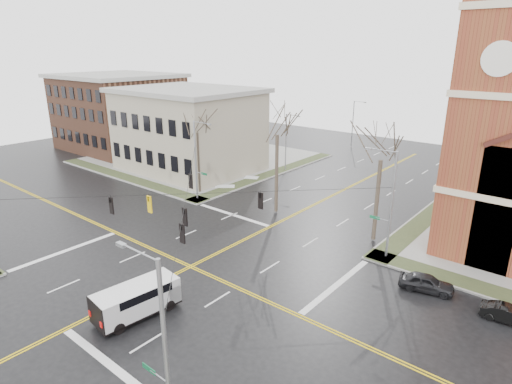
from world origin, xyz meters
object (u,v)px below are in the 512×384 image
Objects in this scene: streetlight_north_a at (287,140)px; cargo_van at (140,297)px; streetlight_north_b at (354,122)px; tree_nw_far at (197,128)px; signal_pole_ne at (390,202)px; parked_car_a at (426,283)px; signal_pole_nw at (197,158)px; tree_nw_near at (277,130)px; signal_pole_se at (163,349)px; parked_car_b at (509,315)px; tree_ne at (381,155)px.

streetlight_north_a is 36.92m from cargo_van.
streetlight_north_b is 0.74× the size of tree_nw_far.
streetlight_north_b is at bearing 121.05° from signal_pole_ne.
tree_nw_far is at bearing 66.25° from parked_car_a.
signal_pole_nw is at bearing -91.05° from streetlight_north_b.
tree_nw_far is 0.88× the size of tree_nw_near.
signal_pole_se is 63.43m from streetlight_north_b.
signal_pole_ne is at bearing -58.95° from streetlight_north_b.
streetlight_north_b reaches higher than parked_car_b.
streetlight_north_b is (-21.97, 36.50, -0.48)m from signal_pole_ne.
signal_pole_ne and signal_pole_nw have the same top height.
signal_pole_nw is 0.73× the size of tree_nw_near.
tree_nw_far is at bearing -176.83° from tree_nw_near.
tree_nw_near is (-23.09, 5.96, 8.39)m from parked_car_b.
signal_pole_nw is 2.37× the size of parked_car_a.
streetlight_north_a is 1.00× the size of streetlight_north_b.
parked_car_b is at bearing 63.10° from signal_pole_se.
cargo_van is at bearing -76.64° from streetlight_north_b.
streetlight_north_a is 1.38× the size of cargo_van.
streetlight_north_b is (-21.97, 59.50, -0.48)m from signal_pole_se.
parked_car_b is 35.43m from tree_nw_far.
streetlight_north_a and streetlight_north_b have the same top height.
cargo_van is (-9.05, 5.07, -3.70)m from signal_pole_se.
signal_pole_se is at bearing -85.24° from tree_ne.
tree_nw_far is at bearing 134.47° from signal_pole_se.
streetlight_north_a is at bearing 143.10° from signal_pole_ne.
streetlight_north_a is at bearing 119.09° from signal_pole_se.
tree_nw_far is (-28.90, 4.91, 7.23)m from parked_car_a.
streetlight_north_a is 15.26m from tree_nw_far.
signal_pole_ne reaches higher than streetlight_north_a.
signal_pole_ne is at bearing 0.00° from signal_pole_nw.
tree_nw_far is at bearing 175.72° from signal_pole_ne.
signal_pole_nw is at bearing -173.06° from tree_ne.
signal_pole_ne is 1.12× the size of streetlight_north_b.
parked_car_b is at bearing -51.48° from streetlight_north_b.
tree_ne is (6.92, 20.43, 6.80)m from cargo_van.
streetlight_north_b is 56.04m from cargo_van.
parked_car_b is 0.31× the size of tree_nw_far.
cargo_van is 1.75× the size of parked_car_b.
parked_car_a is at bearing -34.26° from signal_pole_ne.
signal_pole_nw is at bearing 134.12° from cargo_van.
tree_nw_far is at bearing -93.95° from streetlight_north_b.
tree_ne is (-2.12, 25.50, 3.10)m from signal_pole_se.
cargo_van reaches higher than parked_car_a.
tree_nw_near reaches higher than parked_car_b.
parked_car_b is (9.88, 19.48, -4.40)m from signal_pole_se.
parked_car_a reaches higher than parked_car_b.
tree_nw_far is (-1.73, 1.82, 2.92)m from signal_pole_nw.
tree_nw_near reaches higher than streetlight_north_a.
cargo_van is at bearing -108.72° from tree_ne.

